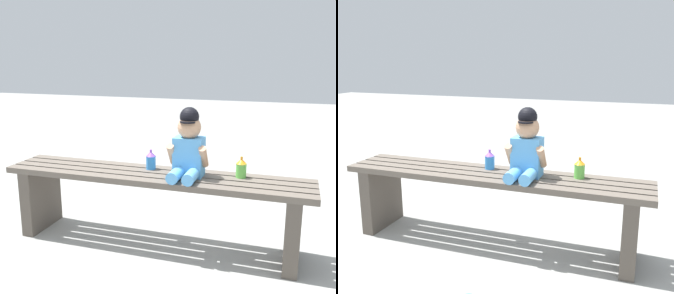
% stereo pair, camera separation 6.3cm
% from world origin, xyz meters
% --- Properties ---
extents(ground_plane, '(16.00, 16.00, 0.00)m').
position_xyz_m(ground_plane, '(0.00, 0.00, 0.00)').
color(ground_plane, '#999993').
extents(park_bench, '(1.87, 0.34, 0.46)m').
position_xyz_m(park_bench, '(0.00, 0.00, 0.32)').
color(park_bench, '#60564C').
rests_on(park_bench, ground_plane).
extents(child_figure, '(0.23, 0.27, 0.40)m').
position_xyz_m(child_figure, '(0.21, 0.00, 0.63)').
color(child_figure, '#59A5E5').
rests_on(child_figure, park_bench).
extents(sippy_cup_left, '(0.06, 0.06, 0.12)m').
position_xyz_m(sippy_cup_left, '(-0.05, 0.08, 0.52)').
color(sippy_cup_left, '#338CE5').
rests_on(sippy_cup_left, park_bench).
extents(sippy_cup_right, '(0.06, 0.06, 0.12)m').
position_xyz_m(sippy_cup_right, '(0.51, 0.08, 0.52)').
color(sippy_cup_right, '#66CC4C').
rests_on(sippy_cup_right, park_bench).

